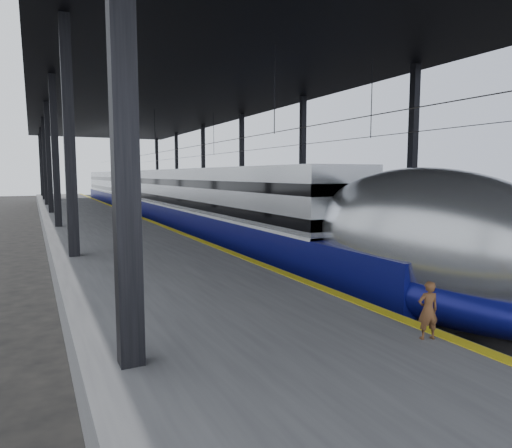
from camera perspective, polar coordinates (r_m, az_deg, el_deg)
ground at (r=14.09m, az=4.77°, el=-9.39°), size 160.00×160.00×0.00m
platform at (r=32.00m, az=-19.72°, el=-0.05°), size 6.00×80.00×1.00m
yellow_strip at (r=32.37m, az=-14.83°, el=1.07°), size 0.30×80.00×0.01m
rails at (r=33.86m, az=-6.13°, el=-0.11°), size 6.52×80.00×0.16m
canopy at (r=33.29m, az=-10.68°, el=15.31°), size 18.00×75.00×9.47m
tgv_train at (r=37.32m, az=-12.18°, el=3.20°), size 2.87×65.20×4.11m
second_train at (r=44.43m, az=-7.77°, el=3.73°), size 2.75×56.05×3.78m
child at (r=8.36m, az=20.70°, el=-10.05°), size 0.42×0.33×1.00m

